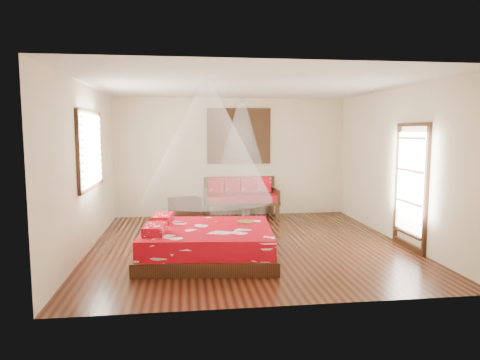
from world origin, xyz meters
name	(u,v)px	position (x,y,z in m)	size (l,w,h in m)	color
room	(248,167)	(0.00, 0.00, 1.40)	(5.54, 5.54, 2.84)	black
bed	(207,243)	(-0.78, -0.76, 0.25)	(2.26, 2.08, 0.64)	black
daybed	(241,196)	(0.17, 2.38, 0.52)	(1.70, 0.76, 0.94)	black
storage_chest	(185,208)	(-1.13, 2.45, 0.24)	(0.83, 0.72, 0.48)	black
shutter_panel	(239,136)	(0.17, 2.72, 1.90)	(1.52, 0.06, 1.32)	black
window_left	(91,150)	(-2.71, 0.20, 1.70)	(0.10, 1.74, 1.34)	black
glazed_door	(411,187)	(2.72, -0.60, 1.07)	(0.08, 1.02, 2.16)	black
wine_tray	(246,219)	(-0.12, -0.50, 0.56)	(0.28, 0.28, 0.22)	brown
mosquito_net_main	(207,142)	(-0.76, -0.76, 1.85)	(2.05, 2.05, 1.80)	white
mosquito_net_daybed	(241,132)	(0.17, 2.25, 2.00)	(0.98, 0.98, 1.50)	white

